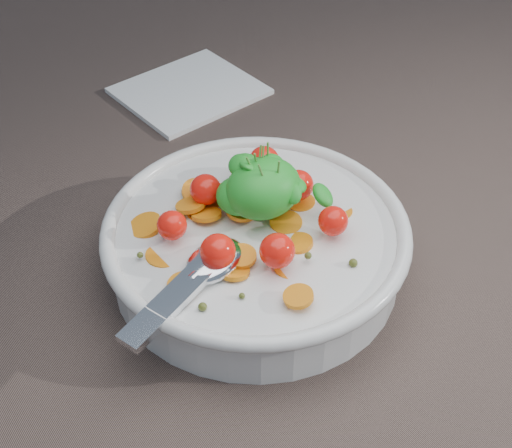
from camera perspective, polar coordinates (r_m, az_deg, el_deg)
ground at (r=0.68m, az=0.62°, el=-1.18°), size 6.00×6.00×0.00m
bowl at (r=0.63m, az=-0.04°, el=-1.52°), size 0.29×0.27×0.11m
napkin at (r=0.89m, az=-5.35°, el=10.55°), size 0.17×0.15×0.01m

